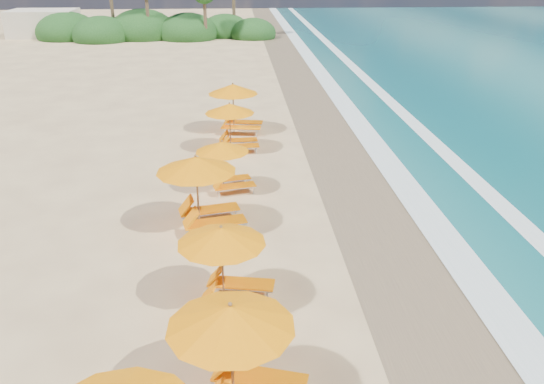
% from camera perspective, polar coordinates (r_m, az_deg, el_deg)
% --- Properties ---
extents(ground, '(160.00, 160.00, 0.00)m').
position_cam_1_polar(ground, '(18.82, -0.00, -3.35)').
color(ground, '#DCBD81').
rests_on(ground, ground).
extents(wet_sand, '(4.00, 160.00, 0.01)m').
position_cam_1_polar(wet_sand, '(19.47, 11.84, -2.91)').
color(wet_sand, '#7F6B4C').
rests_on(wet_sand, ground).
extents(surf_foam, '(4.00, 160.00, 0.01)m').
position_cam_1_polar(surf_foam, '(20.35, 19.20, -2.52)').
color(surf_foam, white).
rests_on(surf_foam, ground).
extents(station_1, '(3.20, 3.11, 2.54)m').
position_cam_1_polar(station_1, '(11.09, -3.17, -16.19)').
color(station_1, olive).
rests_on(station_1, ground).
extents(station_2, '(2.77, 2.64, 2.30)m').
position_cam_1_polar(station_2, '(14.18, -4.45, -7.14)').
color(station_2, olive).
rests_on(station_2, ground).
extents(station_3, '(3.22, 3.09, 2.63)m').
position_cam_1_polar(station_3, '(18.11, -7.10, 0.48)').
color(station_3, olive).
rests_on(station_3, ground).
extents(station_4, '(2.53, 2.43, 2.07)m').
position_cam_1_polar(station_4, '(21.10, -4.69, 3.06)').
color(station_4, olive).
rests_on(station_4, ground).
extents(station_5, '(2.56, 2.38, 2.31)m').
position_cam_1_polar(station_5, '(25.56, -3.96, 7.06)').
color(station_5, olive).
rests_on(station_5, ground).
extents(station_6, '(3.03, 2.88, 2.56)m').
position_cam_1_polar(station_6, '(28.32, -3.62, 9.00)').
color(station_6, olive).
rests_on(station_6, ground).
extents(treeline, '(25.80, 8.80, 9.74)m').
position_cam_1_polar(treeline, '(63.33, -12.35, 16.17)').
color(treeline, '#163D14').
rests_on(treeline, ground).
extents(beach_building, '(7.00, 5.00, 2.80)m').
position_cam_1_polar(beach_building, '(68.40, -22.53, 15.84)').
color(beach_building, beige).
rests_on(beach_building, ground).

